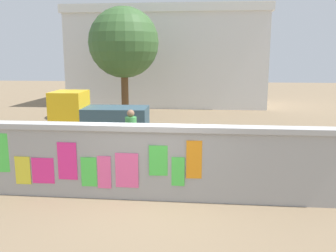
% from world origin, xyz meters
% --- Properties ---
extents(ground, '(60.00, 60.00, 0.00)m').
position_xyz_m(ground, '(0.00, 8.00, 0.00)').
color(ground, '#7A664C').
extents(poster_wall, '(8.48, 0.42, 1.69)m').
position_xyz_m(poster_wall, '(-0.01, -0.00, 0.87)').
color(poster_wall, '#9E9E9E').
rests_on(poster_wall, ground).
extents(auto_rickshaw_truck, '(3.65, 1.63, 1.85)m').
position_xyz_m(auto_rickshaw_truck, '(-3.07, 5.74, 0.90)').
color(auto_rickshaw_truck, black).
rests_on(auto_rickshaw_truck, ground).
extents(motorcycle, '(1.90, 0.56, 0.87)m').
position_xyz_m(motorcycle, '(0.30, 4.57, 0.46)').
color(motorcycle, black).
rests_on(motorcycle, ground).
extents(bicycle_near, '(1.68, 0.51, 0.95)m').
position_xyz_m(bicycle_near, '(0.01, 1.12, 0.36)').
color(bicycle_near, black).
rests_on(bicycle_near, ground).
extents(bicycle_far, '(1.68, 0.51, 0.95)m').
position_xyz_m(bicycle_far, '(-2.84, 1.21, 0.36)').
color(bicycle_far, black).
rests_on(bicycle_far, ground).
extents(person_walking, '(0.48, 0.48, 1.62)m').
position_xyz_m(person_walking, '(-1.06, 2.73, 0.99)').
color(person_walking, '#3F994C').
rests_on(person_walking, ground).
extents(tree_roadside, '(3.54, 3.54, 5.61)m').
position_xyz_m(tree_roadside, '(-3.01, 10.73, 3.82)').
color(tree_roadside, brown).
rests_on(tree_roadside, ground).
extents(building_background, '(12.60, 5.56, 6.20)m').
position_xyz_m(building_background, '(-1.38, 16.77, 3.12)').
color(building_background, silver).
rests_on(building_background, ground).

